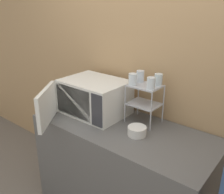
{
  "coord_description": "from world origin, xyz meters",
  "views": [
    {
      "loc": [
        1.06,
        -1.11,
        1.84
      ],
      "look_at": [
        -0.14,
        0.36,
        1.1
      ],
      "focal_mm": 40.0,
      "sensor_mm": 36.0,
      "label": 1
    }
  ],
  "objects_px": {
    "glass_back_right": "(158,80)",
    "glass_front_right": "(151,83)",
    "bowl": "(137,131)",
    "dish_rack": "(145,96)",
    "glass_front_left": "(133,79)",
    "microwave": "(93,97)",
    "glass_back_left": "(140,76)"
  },
  "relations": [
    {
      "from": "glass_front_right",
      "to": "bowl",
      "type": "xyz_separation_m",
      "value": [
        -0.0,
        -0.16,
        -0.34
      ]
    },
    {
      "from": "glass_back_left",
      "to": "bowl",
      "type": "bearing_deg",
      "value": -58.8
    },
    {
      "from": "glass_back_right",
      "to": "glass_back_left",
      "type": "xyz_separation_m",
      "value": [
        -0.16,
        -0.01,
        0.0
      ]
    },
    {
      "from": "glass_back_right",
      "to": "bowl",
      "type": "distance_m",
      "value": 0.44
    },
    {
      "from": "glass_front_left",
      "to": "glass_back_right",
      "type": "bearing_deg",
      "value": 37.02
    },
    {
      "from": "dish_rack",
      "to": "bowl",
      "type": "bearing_deg",
      "value": -69.6
    },
    {
      "from": "microwave",
      "to": "bowl",
      "type": "bearing_deg",
      "value": -8.57
    },
    {
      "from": "microwave",
      "to": "glass_back_right",
      "type": "relative_size",
      "value": 8.56
    },
    {
      "from": "glass_back_left",
      "to": "bowl",
      "type": "distance_m",
      "value": 0.46
    },
    {
      "from": "glass_back_right",
      "to": "glass_back_left",
      "type": "relative_size",
      "value": 1.0
    },
    {
      "from": "microwave",
      "to": "glass_back_right",
      "type": "bearing_deg",
      "value": 20.55
    },
    {
      "from": "microwave",
      "to": "glass_front_right",
      "type": "relative_size",
      "value": 8.56
    },
    {
      "from": "microwave",
      "to": "glass_front_right",
      "type": "height_order",
      "value": "glass_front_right"
    },
    {
      "from": "glass_back_right",
      "to": "microwave",
      "type": "bearing_deg",
      "value": -159.45
    },
    {
      "from": "dish_rack",
      "to": "glass_front_right",
      "type": "bearing_deg",
      "value": -33.38
    },
    {
      "from": "glass_front_left",
      "to": "bowl",
      "type": "xyz_separation_m",
      "value": [
        0.16,
        -0.16,
        -0.34
      ]
    },
    {
      "from": "microwave",
      "to": "glass_back_left",
      "type": "height_order",
      "value": "glass_back_left"
    },
    {
      "from": "glass_back_left",
      "to": "glass_back_right",
      "type": "bearing_deg",
      "value": 3.46
    },
    {
      "from": "dish_rack",
      "to": "glass_back_right",
      "type": "bearing_deg",
      "value": 37.93
    },
    {
      "from": "dish_rack",
      "to": "glass_front_left",
      "type": "xyz_separation_m",
      "value": [
        -0.08,
        -0.06,
        0.14
      ]
    },
    {
      "from": "dish_rack",
      "to": "bowl",
      "type": "distance_m",
      "value": 0.3
    },
    {
      "from": "microwave",
      "to": "dish_rack",
      "type": "xyz_separation_m",
      "value": [
        0.45,
        0.14,
        0.08
      ]
    },
    {
      "from": "microwave",
      "to": "bowl",
      "type": "xyz_separation_m",
      "value": [
        0.53,
        -0.08,
        -0.12
      ]
    },
    {
      "from": "glass_back_right",
      "to": "glass_front_right",
      "type": "xyz_separation_m",
      "value": [
        0.0,
        -0.12,
        0.0
      ]
    },
    {
      "from": "glass_back_right",
      "to": "bowl",
      "type": "xyz_separation_m",
      "value": [
        -0.0,
        -0.28,
        -0.34
      ]
    },
    {
      "from": "glass_front_left",
      "to": "microwave",
      "type": "bearing_deg",
      "value": -168.0
    },
    {
      "from": "glass_front_right",
      "to": "glass_back_left",
      "type": "distance_m",
      "value": 0.2
    },
    {
      "from": "microwave",
      "to": "glass_front_right",
      "type": "bearing_deg",
      "value": 8.56
    },
    {
      "from": "dish_rack",
      "to": "glass_front_left",
      "type": "distance_m",
      "value": 0.17
    },
    {
      "from": "glass_front_left",
      "to": "glass_front_right",
      "type": "xyz_separation_m",
      "value": [
        0.16,
        0.0,
        0.0
      ]
    },
    {
      "from": "glass_front_right",
      "to": "dish_rack",
      "type": "bearing_deg",
      "value": 146.62
    },
    {
      "from": "microwave",
      "to": "glass_front_left",
      "type": "relative_size",
      "value": 8.56
    }
  ]
}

